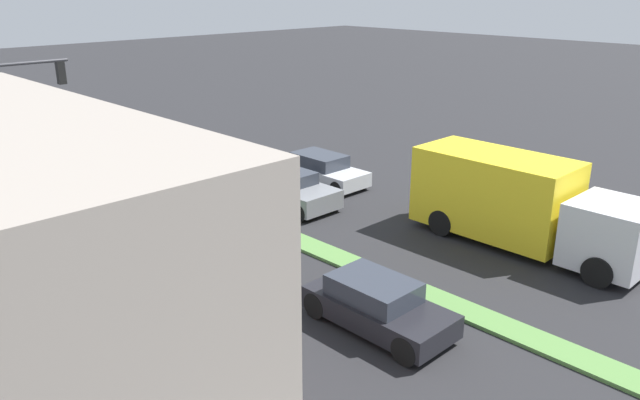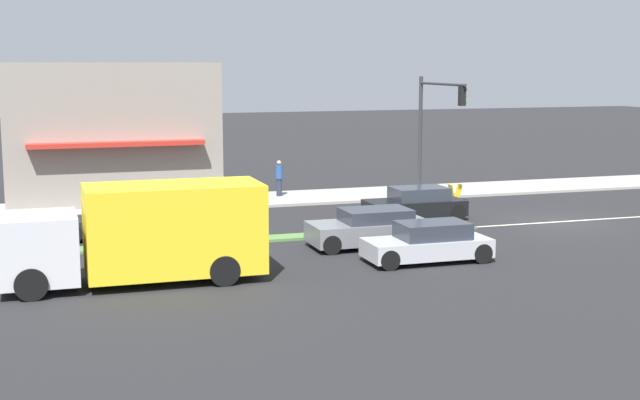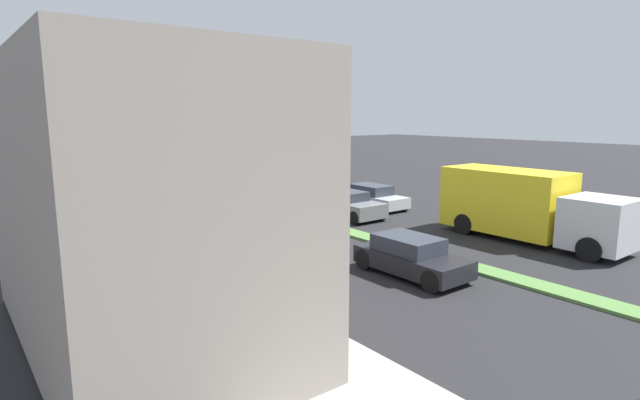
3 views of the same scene
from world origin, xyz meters
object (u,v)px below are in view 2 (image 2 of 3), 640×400
pedestrian (279,177)px  sedan_dark (113,221)px  sedan_silver (428,243)px  suv_black (416,204)px  delivery_truck (143,233)px  warning_aframe_sign (455,193)px  suv_grey (371,228)px  traffic_signal_main (434,117)px

pedestrian → sedan_dark: (-7.28, 8.28, -0.39)m
sedan_dark → sedan_silver: sedan_silver is taller
pedestrian → suv_black: bearing=-152.5°
sedan_dark → sedan_silver: (-7.20, -9.33, -0.00)m
delivery_truck → sedan_dark: (7.20, 0.27, -0.85)m
warning_aframe_sign → sedan_dark: sedan_dark is taller
pedestrian → suv_black: pedestrian is taller
sedan_dark → suv_black: (-0.00, -12.06, 0.03)m
warning_aframe_sign → delivery_truck: bearing=125.2°
warning_aframe_sign → suv_black: suv_black is taller
suv_black → sedan_silver: suv_black is taller
suv_black → suv_grey: 5.71m
suv_grey → traffic_signal_main: bearing=-36.7°
pedestrian → warning_aframe_sign: pedestrian is taller
delivery_truck → sedan_silver: bearing=-90.0°
traffic_signal_main → suv_black: 5.71m
pedestrian → sedan_silver: size_ratio=0.42×
traffic_signal_main → suv_grey: bearing=143.3°
delivery_truck → sedan_silver: 9.10m
traffic_signal_main → warning_aframe_sign: bearing=-106.1°
sedan_silver → suv_grey: suv_grey is taller
delivery_truck → sedan_silver: (0.00, -9.06, -0.85)m
pedestrian → warning_aframe_sign: bearing=-116.4°
sedan_silver → sedan_dark: bearing=52.3°
sedan_silver → suv_grey: 2.94m
traffic_signal_main → delivery_truck: 18.33m
delivery_truck → traffic_signal_main: bearing=-52.2°
suv_black → warning_aframe_sign: bearing=-44.5°
pedestrian → suv_black: size_ratio=0.42×
pedestrian → delivery_truck: (-14.48, 8.01, 0.46)m
suv_black → sedan_dark: bearing=90.0°
delivery_truck → suv_black: (7.20, -11.80, -0.82)m
traffic_signal_main → warning_aframe_sign: size_ratio=6.69×
sedan_silver → suv_grey: (2.80, 0.90, 0.03)m
warning_aframe_sign → delivery_truck: delivery_truck is taller
warning_aframe_sign → suv_grey: suv_grey is taller
sedan_dark → sedan_silver: bearing=-127.7°
pedestrian → sedan_silver: 14.52m
sedan_dark → suv_grey: suv_grey is taller
traffic_signal_main → delivery_truck: traffic_signal_main is taller
sedan_silver → suv_black: bearing=-20.8°
delivery_truck → suv_black: size_ratio=1.88×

